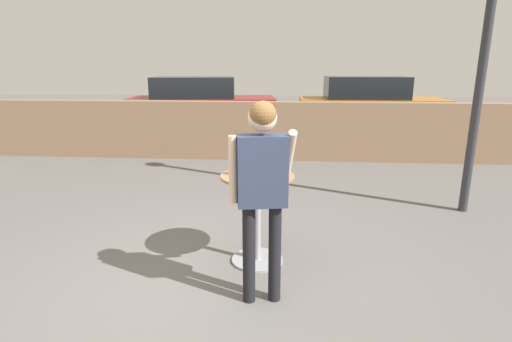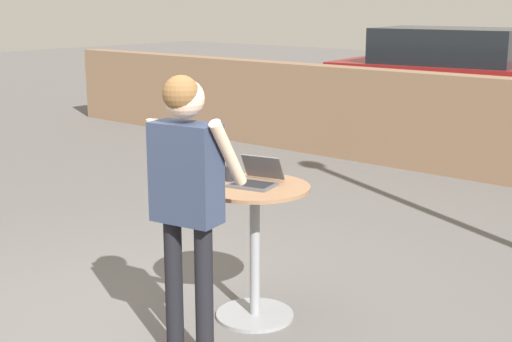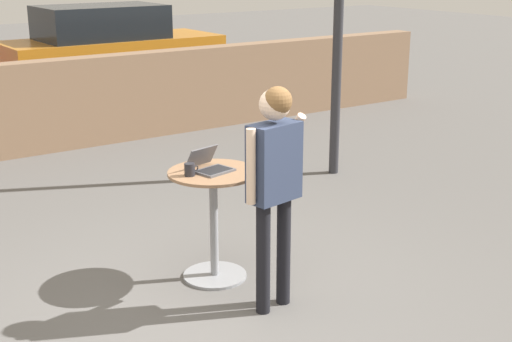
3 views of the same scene
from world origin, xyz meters
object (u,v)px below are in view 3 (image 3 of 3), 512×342
cafe_table (214,212)px  parked_car_near_street (110,49)px  coffee_mug (190,169)px  standing_person (274,170)px  laptop (210,166)px

cafe_table → parked_car_near_street: 8.95m
cafe_table → coffee_mug: bearing=-179.8°
cafe_table → standing_person: 0.91m
coffee_mug → laptop: bearing=7.7°
laptop → standing_person: bearing=-82.1°
coffee_mug → standing_person: standing_person is taller
laptop → standing_person: 0.78m
cafe_table → laptop: bearing=113.3°
cafe_table → laptop: (-0.01, 0.03, 0.40)m
standing_person → parked_car_near_street: (2.66, 9.25, -0.27)m
laptop → cafe_table: bearing=-66.7°
cafe_table → coffee_mug: (-0.22, -0.00, 0.41)m
cafe_table → laptop: laptop is taller
standing_person → coffee_mug: bearing=113.1°
laptop → parked_car_near_street: bearing=72.0°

